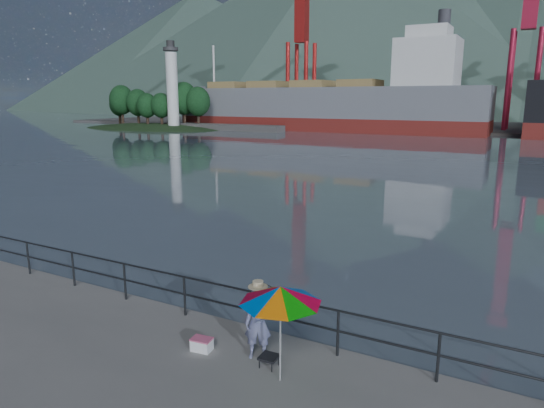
{
  "coord_description": "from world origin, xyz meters",
  "views": [
    {
      "loc": [
        8.23,
        -7.02,
        5.25
      ],
      "look_at": [
        1.09,
        6.0,
        2.0
      ],
      "focal_mm": 32.0,
      "sensor_mm": 36.0,
      "label": 1
    }
  ],
  "objects_px": {
    "fisherman": "(258,323)",
    "cooler_bag": "(202,345)",
    "beach_umbrella": "(280,295)",
    "bulk_carrier": "(333,105)"
  },
  "relations": [
    {
      "from": "fisherman",
      "to": "bulk_carrier",
      "type": "relative_size",
      "value": 0.03
    },
    {
      "from": "fisherman",
      "to": "bulk_carrier",
      "type": "xyz_separation_m",
      "value": [
        -26.62,
        70.81,
        3.33
      ]
    },
    {
      "from": "cooler_bag",
      "to": "fisherman",
      "type": "bearing_deg",
      "value": 9.31
    },
    {
      "from": "cooler_bag",
      "to": "bulk_carrier",
      "type": "bearing_deg",
      "value": 102.98
    },
    {
      "from": "cooler_bag",
      "to": "bulk_carrier",
      "type": "height_order",
      "value": "bulk_carrier"
    },
    {
      "from": "fisherman",
      "to": "cooler_bag",
      "type": "height_order",
      "value": "fisherman"
    },
    {
      "from": "beach_umbrella",
      "to": "cooler_bag",
      "type": "xyz_separation_m",
      "value": [
        -1.98,
        0.19,
        -1.61
      ]
    },
    {
      "from": "beach_umbrella",
      "to": "cooler_bag",
      "type": "bearing_deg",
      "value": 174.54
    },
    {
      "from": "fisherman",
      "to": "beach_umbrella",
      "type": "height_order",
      "value": "beach_umbrella"
    },
    {
      "from": "beach_umbrella",
      "to": "bulk_carrier",
      "type": "relative_size",
      "value": 0.04
    }
  ]
}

